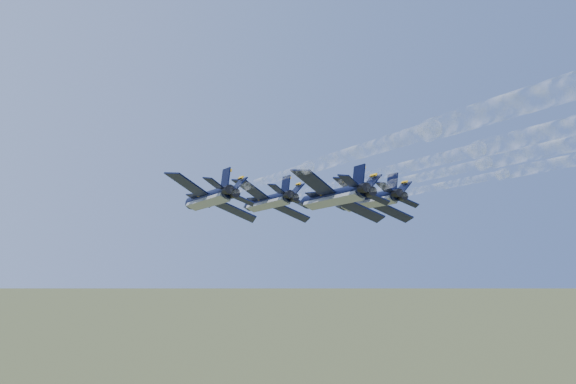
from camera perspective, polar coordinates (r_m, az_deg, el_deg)
jet_lead at (r=106.75m, az=-1.60°, el=-0.74°), size 11.91×17.35×6.17m
jet_left at (r=92.89m, az=-6.31°, el=-0.48°), size 11.91×17.35×6.17m
jet_right at (r=102.38m, az=6.36°, el=-0.66°), size 11.91×17.35×6.17m
jet_slot at (r=87.58m, az=3.56°, el=-0.38°), size 11.91×17.35×6.17m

